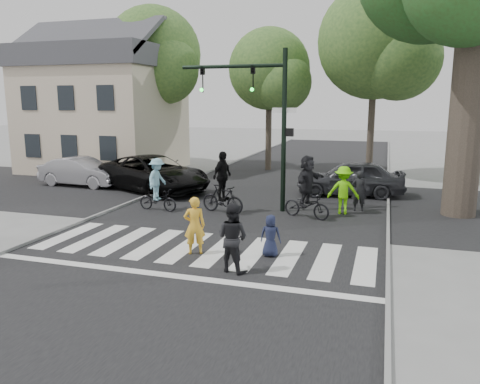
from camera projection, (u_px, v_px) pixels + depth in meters
The scene contains 23 objects.
ground at pixel (188, 260), 12.37m from camera, with size 120.00×120.00×0.00m, color gray.
road_stem at pixel (243, 216), 17.05m from camera, with size 10.00×70.00×0.01m, color black.
road_cross at pixel (264, 200), 19.86m from camera, with size 70.00×10.00×0.01m, color black.
curb_left at pixel (122, 206), 18.52m from camera, with size 0.10×70.00×0.10m, color gray.
curb_right at pixel (388, 226), 15.56m from camera, with size 0.10×70.00×0.10m, color gray.
crosswalk at pixel (198, 252), 12.98m from camera, with size 10.00×3.85×0.01m.
traffic_signal at pixel (262, 107), 17.33m from camera, with size 4.45×0.29×6.00m.
bg_tree_0 at pixel (90, 70), 30.21m from camera, with size 5.46×5.20×8.97m.
bg_tree_1 at pixel (156, 59), 28.15m from camera, with size 6.09×5.80×9.80m.
bg_tree_2 at pixel (273, 73), 27.35m from camera, with size 5.04×4.80×8.40m.
bg_tree_3 at pixel (381, 46), 24.09m from camera, with size 6.30×6.00×10.20m.
house at pixel (104, 107), 28.11m from camera, with size 8.40×8.10×8.82m.
pedestrian_woman at pixel (195, 226), 12.70m from camera, with size 0.58×0.38×1.60m, color yellow.
pedestrian_child at pixel (270, 236), 12.53m from camera, with size 0.56×0.37×1.15m, color #1B203A.
pedestrian_adult at pixel (232, 238), 11.37m from camera, with size 0.83×0.65×1.71m, color black.
cyclist_left at pixel (157, 188), 17.77m from camera, with size 1.63×1.08×2.02m.
cyclist_mid at pixel (222, 188), 17.39m from camera, with size 1.84×1.15×2.32m.
cyclist_right at pixel (307, 190), 16.61m from camera, with size 1.89×1.75×2.26m.
car_suv at pixel (154, 173), 21.76m from camera, with size 2.74×5.93×1.65m, color black.
car_silver at pixel (82, 172), 23.09m from camera, with size 1.50×4.29×1.41m, color #A2A0A5.
car_grey at pixel (350, 178), 20.66m from camera, with size 1.87×4.64×1.58m, color #333438.
bystander_hivis at pixel (343, 190), 17.25m from camera, with size 1.15×0.66×1.78m, color #6EE70A.
bystander_dark at pixel (359, 191), 17.73m from camera, with size 0.57×0.37×1.55m, color black.
Camera 1 is at (4.83, -10.85, 4.12)m, focal length 35.00 mm.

